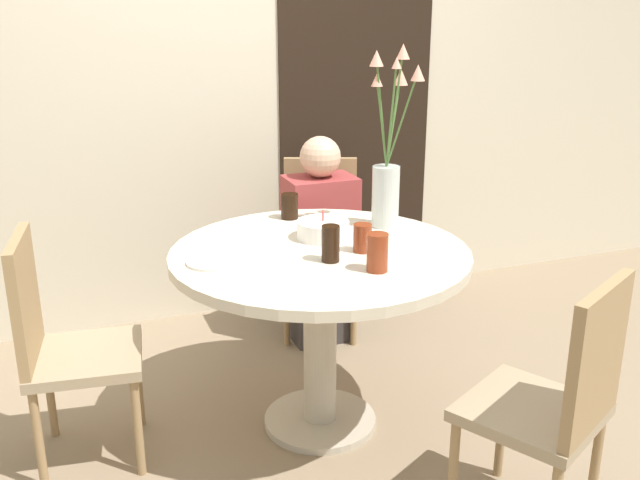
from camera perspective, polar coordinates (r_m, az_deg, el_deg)
The scene contains 15 objects.
ground_plane at distance 3.06m, azimuth -0.00°, elevation -14.41°, with size 16.00×16.00×0.00m, color #89755B.
wall_back at distance 3.84m, azimuth -7.15°, elevation 12.91°, with size 8.00×0.05×2.60m.
doorway_panel at distance 4.07m, azimuth 2.89°, elevation 9.42°, with size 0.90×0.01×2.05m.
dining_table at distance 2.77m, azimuth -0.00°, elevation -3.66°, with size 1.15×1.15×0.76m.
chair_left_flank at distance 3.73m, azimuth 0.02°, elevation 0.31°, with size 0.52×0.52×0.90m.
chair_right_flank at distance 2.78m, azimuth -20.04°, elevation -7.41°, with size 0.45×0.45×0.90m.
chair_far_back at distance 2.37m, azimuth 18.48°, elevation -11.80°, with size 0.54×0.54×0.90m.
birthday_cake at distance 2.85m, azimuth 0.24°, elevation 0.85°, with size 0.21×0.21×0.12m.
flower_vase at distance 2.96m, azimuth 5.45°, elevation 5.83°, with size 0.19×0.24×0.75m.
side_plate at distance 2.62m, azimuth -8.49°, elevation -1.70°, with size 0.20×0.20×0.01m.
drink_glass_0 at distance 2.69m, azimuth 3.42°, elevation 0.17°, with size 0.07×0.07×0.11m.
drink_glass_1 at distance 2.58m, azimuth 0.85°, elevation -0.29°, with size 0.07×0.07×0.14m.
drink_glass_2 at distance 3.11m, azimuth -2.46°, elevation 2.72°, with size 0.08×0.08×0.11m.
drink_glass_3 at distance 2.50m, azimuth 4.61°, elevation -1.00°, with size 0.08×0.08×0.14m.
person_woman at distance 3.58m, azimuth 0.02°, elevation -0.58°, with size 0.34×0.24×1.06m.
Camera 1 is at (-0.92, -2.40, 1.66)m, focal length 40.00 mm.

